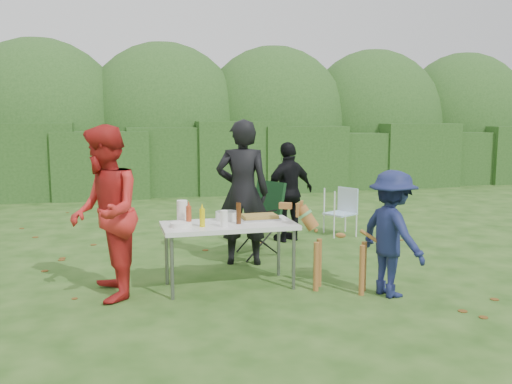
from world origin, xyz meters
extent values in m
plane|color=#1E4211|center=(0.00, 0.00, 0.00)|extent=(80.00, 80.00, 0.00)
cube|color=#23471C|center=(0.00, 8.00, 0.85)|extent=(22.00, 1.40, 1.70)
ellipsoid|color=#3D6628|center=(0.00, 9.60, 1.60)|extent=(20.00, 2.60, 3.20)
cube|color=silver|center=(-0.23, 0.17, 0.71)|extent=(1.50, 0.70, 0.05)
cylinder|color=slate|center=(-0.91, -0.11, 0.34)|extent=(0.04, 0.04, 0.69)
cylinder|color=slate|center=(0.45, -0.11, 0.34)|extent=(0.04, 0.04, 0.69)
cylinder|color=slate|center=(-0.91, 0.45, 0.34)|extent=(0.04, 0.04, 0.69)
cylinder|color=slate|center=(0.45, 0.45, 0.34)|extent=(0.04, 0.04, 0.69)
imported|color=black|center=(0.16, 1.11, 0.95)|extent=(0.79, 0.63, 1.90)
imported|color=red|center=(-1.57, 0.13, 0.93)|extent=(0.76, 0.94, 1.86)
imported|color=black|center=(1.18, 2.22, 0.78)|extent=(0.99, 0.68, 1.55)
imported|color=#171E4A|center=(1.41, -0.57, 0.69)|extent=(0.70, 0.98, 1.37)
cube|color=#B7B7BA|center=(0.17, 0.32, 0.75)|extent=(0.45, 0.30, 0.02)
cube|color=olive|center=(0.17, 0.32, 0.78)|extent=(0.40, 0.26, 0.04)
cylinder|color=#D4C40B|center=(-0.55, 0.06, 0.84)|extent=(0.06, 0.06, 0.20)
cylinder|color=#A83E20|center=(-0.68, 0.16, 0.85)|extent=(0.06, 0.06, 0.22)
cylinder|color=#47230F|center=(-0.13, 0.12, 0.86)|extent=(0.06, 0.06, 0.24)
cylinder|color=white|center=(-0.73, 0.33, 0.87)|extent=(0.12, 0.12, 0.26)
cylinder|color=white|center=(-0.32, -0.01, 0.83)|extent=(0.08, 0.08, 0.18)
cylinder|color=silver|center=(-0.21, 0.38, 0.79)|extent=(0.26, 0.26, 0.10)
cylinder|color=white|center=(-0.77, 0.12, 0.77)|extent=(0.24, 0.24, 0.05)
camera|label=1|loc=(-1.50, -5.71, 1.93)|focal=38.00mm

